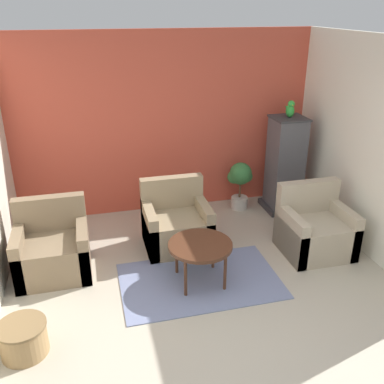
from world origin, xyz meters
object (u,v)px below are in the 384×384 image
Objects in this scene: coffee_table at (200,247)px; birdcage at (285,166)px; armchair_left at (53,250)px; armchair_middle at (176,225)px; armchair_right at (315,231)px; potted_plant at (240,180)px; parrot at (290,109)px; wicker_basket at (23,338)px.

birdcage reaches higher than coffee_table.
armchair_left is at bearing -164.40° from birdcage.
armchair_left is 1.56m from armchair_middle.
armchair_right reaches higher than potted_plant.
coffee_table is 0.88m from armchair_middle.
coffee_table is 1.63m from armchair_right.
potted_plant is at bearing 165.12° from parrot.
armchair_middle is at bearing 41.00° from wicker_basket.
potted_plant is (-0.49, 1.44, 0.18)m from armchair_right.
armchair_middle is 2.34m from wicker_basket.
coffee_table is 0.83× the size of armchair_right.
parrot is (1.84, 0.70, 1.27)m from armchair_middle.
parrot is at bearing -14.88° from potted_plant.
parrot is (-0.00, 0.00, 0.86)m from birdcage.
birdcage is 0.70m from potted_plant.
coffee_table is 1.62× the size of wicker_basket.
parrot is at bearing 20.74° from armchair_middle.
birdcage reaches higher than armchair_left.
armchair_right is 3.58m from wicker_basket.
armchair_right is at bearing 10.21° from coffee_table.
armchair_left is 3.53m from birdcage.
birdcage is at bearing 31.73° from wicker_basket.
armchair_left is at bearing -164.37° from parrot.
armchair_right is (1.60, 0.29, -0.16)m from coffee_table.
armchair_left reaches higher than potted_plant.
armchair_right is 0.60× the size of birdcage.
armchair_middle is 1.17× the size of potted_plant.
wicker_basket is at bearing -148.27° from birdcage.
potted_plant is at bearing 22.20° from armchair_left.
potted_plant is 1.68× the size of wicker_basket.
parrot is at bearing 90.00° from birdcage.
armchair_middle is at bearing 161.07° from armchair_right.
birdcage is 3.26× the size of wicker_basket.
armchair_left and armchair_middle have the same top height.
armchair_left reaches higher than wicker_basket.
wicker_basket is (-2.96, -2.40, -0.31)m from potted_plant.
potted_plant reaches higher than coffee_table.
armchair_middle is 1.96× the size of wicker_basket.
birdcage is 1.94× the size of potted_plant.
birdcage is at bearing 20.69° from armchair_middle.
armchair_left and armchair_right have the same top height.
birdcage is 4.27m from wicker_basket.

